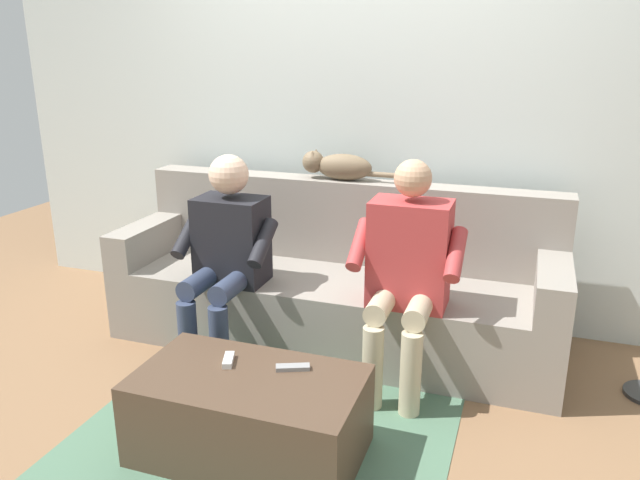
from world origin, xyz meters
name	(u,v)px	position (x,y,z in m)	size (l,w,h in m)	color
ground_plane	(287,403)	(0.00, 0.60, 0.00)	(8.00, 8.00, 0.00)	#846042
back_wall	(361,105)	(0.00, -0.64, 1.31)	(4.85, 0.06, 2.61)	silver
couch	(335,288)	(0.00, -0.15, 0.31)	(2.50, 0.77, 0.90)	gray
coffee_table	(250,415)	(0.00, 1.00, 0.18)	(0.93, 0.53, 0.36)	#4C3828
person_left_seated	(407,266)	(-0.48, 0.23, 0.64)	(0.54, 0.49, 1.14)	#B23838
person_right_seated	(226,248)	(0.48, 0.23, 0.62)	(0.52, 0.53, 1.11)	black
cat_on_backrest	(337,166)	(0.07, -0.38, 0.98)	(0.57, 0.14, 0.17)	#756047
remote_white	(228,360)	(0.13, 0.93, 0.38)	(0.12, 0.04, 0.02)	white
remote_gray	(293,367)	(-0.15, 0.89, 0.37)	(0.14, 0.04, 0.02)	gray
floor_rug	(264,434)	(0.00, 0.87, 0.00)	(1.62, 1.73, 0.01)	#4C7056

